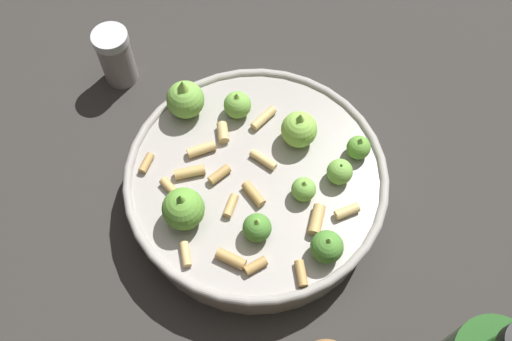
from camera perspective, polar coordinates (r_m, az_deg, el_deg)
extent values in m
plane|color=#2D2B28|center=(0.68, 0.00, -2.54)|extent=(2.40, 2.40, 0.00)
cylinder|color=#9E9993|center=(0.65, 0.00, -1.52)|extent=(0.28, 0.28, 0.05)
torus|color=#9E9993|center=(0.63, 0.00, -0.43)|extent=(0.29, 0.29, 0.01)
sphere|color=#609E38|center=(0.59, -7.25, -3.82)|extent=(0.04, 0.04, 0.04)
cone|color=#609E38|center=(0.57, -7.50, -2.89)|extent=(0.02, 0.02, 0.02)
sphere|color=#4C8933|center=(0.58, 7.07, -7.56)|extent=(0.03, 0.03, 0.03)
cone|color=#75B247|center=(0.57, 7.25, -6.98)|extent=(0.01, 0.01, 0.01)
sphere|color=#75B247|center=(0.66, -1.86, 6.55)|extent=(0.03, 0.03, 0.03)
cone|color=#8CC64C|center=(0.65, -1.90, 7.35)|extent=(0.01, 0.01, 0.01)
sphere|color=#75B247|center=(0.61, 4.82, -1.76)|extent=(0.03, 0.03, 0.03)
cone|color=#8CC64C|center=(0.60, 4.92, -1.20)|extent=(0.01, 0.01, 0.01)
sphere|color=#75B247|center=(0.66, -7.04, 7.02)|extent=(0.04, 0.04, 0.04)
cone|color=#8CC64C|center=(0.64, -7.27, 8.24)|extent=(0.02, 0.02, 0.02)
sphere|color=#8CC64C|center=(0.64, 4.31, 4.10)|extent=(0.04, 0.04, 0.04)
cone|color=#8CC64C|center=(0.62, 4.44, 5.15)|extent=(0.02, 0.02, 0.02)
sphere|color=#609E38|center=(0.64, 10.17, 2.26)|extent=(0.03, 0.03, 0.03)
cone|color=#75B247|center=(0.63, 10.37, 2.90)|extent=(0.01, 0.01, 0.01)
sphere|color=#4C8933|center=(0.59, 0.11, -5.72)|extent=(0.03, 0.03, 0.03)
cone|color=#8CC64C|center=(0.57, 0.11, -5.15)|extent=(0.01, 0.01, 0.01)
sphere|color=#75B247|center=(0.62, 8.33, -0.12)|extent=(0.03, 0.03, 0.03)
cone|color=#609E38|center=(0.61, 8.49, 0.45)|extent=(0.01, 0.01, 0.01)
cylinder|color=tan|center=(0.58, -0.03, -9.46)|extent=(0.02, 0.03, 0.01)
cylinder|color=tan|center=(0.64, -5.53, 1.99)|extent=(0.03, 0.03, 0.01)
cylinder|color=tan|center=(0.61, -0.24, -2.34)|extent=(0.03, 0.02, 0.01)
cylinder|color=tan|center=(0.61, 9.13, -3.86)|extent=(0.03, 0.03, 0.01)
cylinder|color=tan|center=(0.62, -8.47, -1.80)|extent=(0.03, 0.02, 0.01)
cylinder|color=tan|center=(0.62, -3.67, -0.39)|extent=(0.02, 0.03, 0.01)
cylinder|color=tan|center=(0.63, -6.61, -0.15)|extent=(0.03, 0.03, 0.01)
cylinder|color=tan|center=(0.60, 6.07, -4.89)|extent=(0.02, 0.03, 0.01)
cylinder|color=tan|center=(0.64, -10.87, 0.74)|extent=(0.01, 0.02, 0.01)
cylinder|color=tan|center=(0.66, 0.75, 5.24)|extent=(0.02, 0.04, 0.01)
cylinder|color=tan|center=(0.65, -3.32, 3.81)|extent=(0.02, 0.03, 0.01)
cylinder|color=tan|center=(0.58, -2.52, -8.79)|extent=(0.03, 0.01, 0.01)
cylinder|color=tan|center=(0.58, 4.52, -10.19)|extent=(0.02, 0.03, 0.01)
cylinder|color=tan|center=(0.59, -7.02, -8.27)|extent=(0.02, 0.03, 0.01)
cylinder|color=tan|center=(0.63, 1.00, 0.97)|extent=(0.03, 0.02, 0.01)
cylinder|color=tan|center=(0.61, -2.53, -3.50)|extent=(0.01, 0.03, 0.01)
cylinder|color=gray|center=(0.76, -13.67, 10.65)|extent=(0.04, 0.04, 0.07)
cylinder|color=silver|center=(0.73, -14.34, 12.64)|extent=(0.04, 0.04, 0.01)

